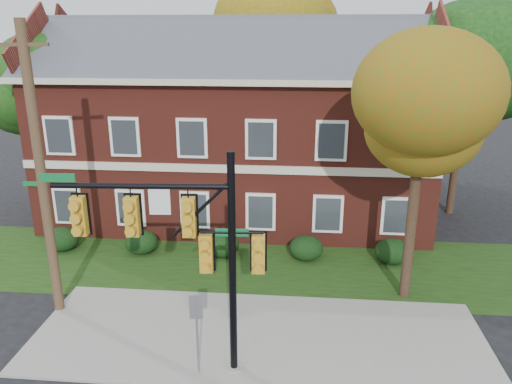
# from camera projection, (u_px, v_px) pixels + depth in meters

# --- Properties ---
(ground) EXTENTS (120.00, 120.00, 0.00)m
(ground) POSITION_uv_depth(u_px,v_px,m) (255.00, 358.00, 14.59)
(ground) COLOR black
(ground) RESTS_ON ground
(sidewalk) EXTENTS (14.00, 5.00, 0.08)m
(sidewalk) POSITION_uv_depth(u_px,v_px,m) (258.00, 337.00, 15.52)
(sidewalk) COLOR gray
(sidewalk) RESTS_ON ground
(grass_strip) EXTENTS (30.00, 6.00, 0.04)m
(grass_strip) POSITION_uv_depth(u_px,v_px,m) (269.00, 265.00, 20.26)
(grass_strip) COLOR #193811
(grass_strip) RESTS_ON ground
(apartment_building) EXTENTS (18.80, 8.80, 9.74)m
(apartment_building) POSITION_uv_depth(u_px,v_px,m) (237.00, 118.00, 24.52)
(apartment_building) COLOR maroon
(apartment_building) RESTS_ON ground
(hedge_far_left) EXTENTS (1.40, 1.26, 1.05)m
(hedge_far_left) POSITION_uv_depth(u_px,v_px,m) (62.00, 239.00, 21.54)
(hedge_far_left) COLOR black
(hedge_far_left) RESTS_ON ground
(hedge_left) EXTENTS (1.40, 1.26, 1.05)m
(hedge_left) POSITION_uv_depth(u_px,v_px,m) (141.00, 242.00, 21.24)
(hedge_left) COLOR black
(hedge_left) RESTS_ON ground
(hedge_center) EXTENTS (1.40, 1.26, 1.05)m
(hedge_center) POSITION_uv_depth(u_px,v_px,m) (223.00, 245.00, 20.94)
(hedge_center) COLOR black
(hedge_center) RESTS_ON ground
(hedge_right) EXTENTS (1.40, 1.26, 1.05)m
(hedge_right) POSITION_uv_depth(u_px,v_px,m) (306.00, 248.00, 20.64)
(hedge_right) COLOR black
(hedge_right) RESTS_ON ground
(hedge_far_right) EXTENTS (1.40, 1.26, 1.05)m
(hedge_far_right) POSITION_uv_depth(u_px,v_px,m) (392.00, 251.00, 20.34)
(hedge_far_right) COLOR black
(hedge_far_right) RESTS_ON ground
(tree_near_right) EXTENTS (4.50, 4.25, 8.58)m
(tree_near_right) POSITION_uv_depth(u_px,v_px,m) (431.00, 112.00, 15.72)
(tree_near_right) COLOR black
(tree_near_right) RESTS_ON ground
(tree_left_rear) EXTENTS (5.40, 5.10, 8.88)m
(tree_left_rear) POSITION_uv_depth(u_px,v_px,m) (31.00, 84.00, 23.77)
(tree_left_rear) COLOR black
(tree_left_rear) RESTS_ON ground
(tree_right_rear) EXTENTS (6.30, 5.95, 10.62)m
(tree_right_rear) POSITION_uv_depth(u_px,v_px,m) (478.00, 52.00, 23.38)
(tree_right_rear) COLOR black
(tree_right_rear) RESTS_ON ground
(tree_far_rear) EXTENTS (6.84, 6.46, 11.52)m
(tree_far_rear) POSITION_uv_depth(u_px,v_px,m) (274.00, 34.00, 30.63)
(tree_far_rear) COLOR black
(tree_far_rear) RESTS_ON ground
(traffic_signal) EXTENTS (5.68, 0.63, 6.34)m
(traffic_signal) POSITION_uv_depth(u_px,v_px,m) (188.00, 242.00, 12.85)
(traffic_signal) COLOR gray
(traffic_signal) RESTS_ON ground
(utility_pole) EXTENTS (1.48, 0.35, 9.47)m
(utility_pole) POSITION_uv_depth(u_px,v_px,m) (41.00, 175.00, 15.58)
(utility_pole) COLOR #493722
(utility_pole) RESTS_ON ground
(sign_post) EXTENTS (0.36, 0.11, 2.49)m
(sign_post) POSITION_uv_depth(u_px,v_px,m) (197.00, 322.00, 13.36)
(sign_post) COLOR slate
(sign_post) RESTS_ON ground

